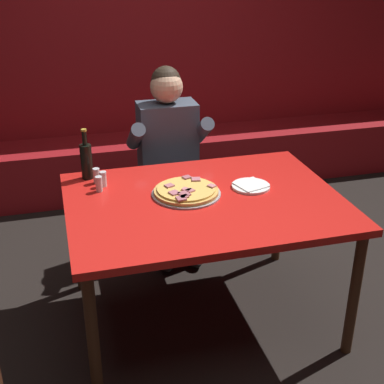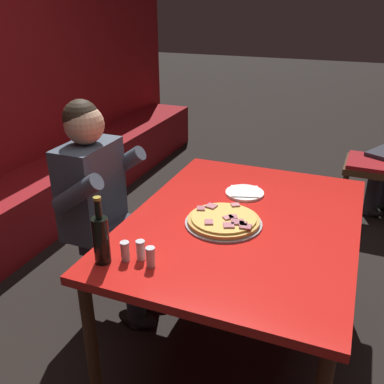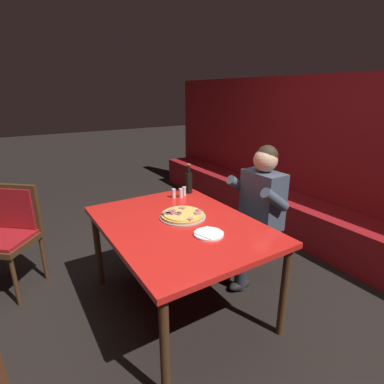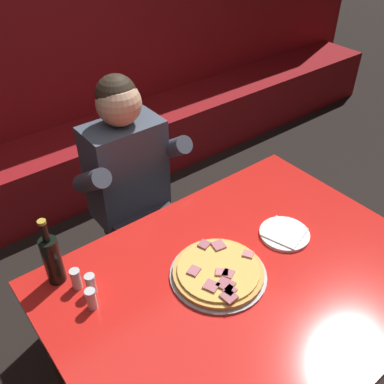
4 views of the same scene
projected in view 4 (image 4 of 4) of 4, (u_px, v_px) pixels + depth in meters
name	position (u px, v px, depth m)	size (l,w,h in m)	color
ground_plane	(235.00, 383.00, 2.07)	(24.00, 24.00, 0.00)	black
booth_wall_panel	(22.00, 62.00, 2.85)	(6.80, 0.16, 1.90)	maroon
booth_bench	(62.00, 172.00, 3.09)	(6.46, 0.48, 0.46)	maroon
main_dining_table	(246.00, 290.00, 1.65)	(1.43, 1.07, 0.76)	#422816
pizza	(218.00, 272.00, 1.61)	(0.37, 0.37, 0.05)	#9E9EA3
plate_white_paper	(284.00, 234.00, 1.79)	(0.21, 0.21, 0.02)	white
beer_bottle	(52.00, 259.00, 1.54)	(0.07, 0.07, 0.29)	black
shaker_black_pepper	(76.00, 280.00, 1.55)	(0.04, 0.04, 0.09)	silver
shaker_parmesan	(91.00, 285.00, 1.53)	(0.04, 0.04, 0.09)	silver
shaker_oregano	(91.00, 300.00, 1.48)	(0.04, 0.04, 0.09)	silver
diner_seated_blue_shirt	(136.00, 190.00, 2.13)	(0.53, 0.53, 1.27)	black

